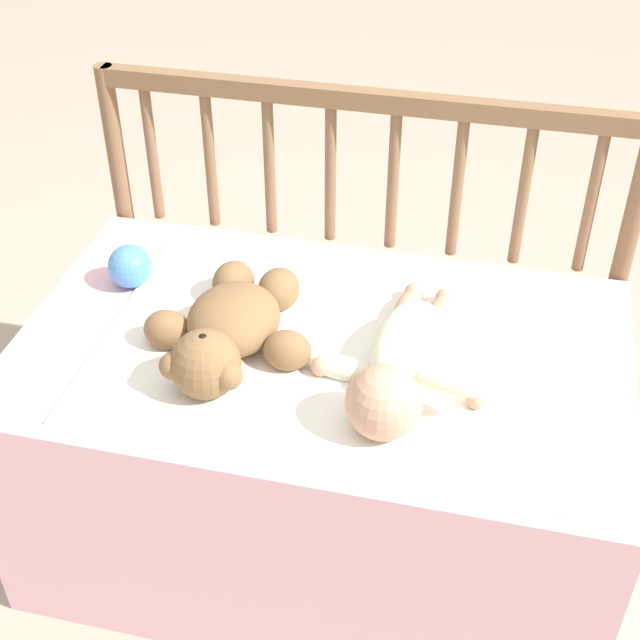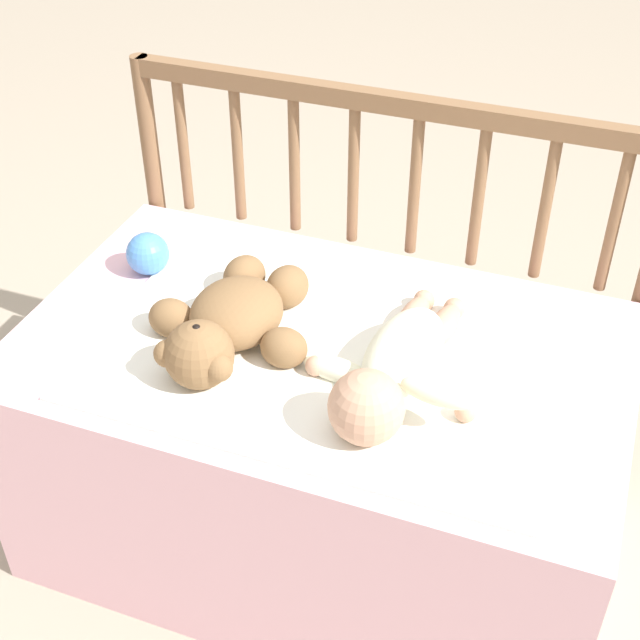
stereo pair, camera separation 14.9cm
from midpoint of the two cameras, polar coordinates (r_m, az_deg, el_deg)
The scene contains 7 objects.
ground_plane at distance 1.88m, azimuth -2.28°, elevation -13.31°, with size 12.00×12.00×0.00m, color tan.
crib_mattress at distance 1.70m, azimuth -2.48°, elevation -8.11°, with size 1.05×0.64×0.49m.
crib_rail at distance 1.76m, azimuth 0.18°, elevation 7.13°, with size 1.05×0.04×0.81m.
blanket at distance 1.51m, azimuth -2.15°, elevation -2.31°, with size 0.79×0.53×0.01m.
teddy_bear at distance 1.51m, azimuth -8.67°, elevation -0.61°, with size 0.30×0.36×0.12m.
baby at distance 1.43m, azimuth 2.27°, elevation -2.75°, with size 0.30×0.42×0.12m.
toy_ball at distance 1.71m, azimuth -14.54°, elevation 3.26°, with size 0.08×0.08×0.08m.
Camera 1 is at (0.27, -1.16, 1.46)m, focal length 50.00 mm.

